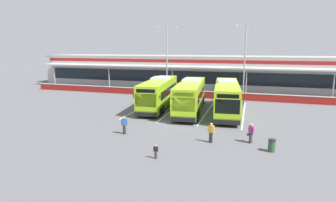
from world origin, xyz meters
TOP-DOWN VIEW (x-y plane):
  - ground_plane at (0.00, 0.00)m, footprint 200.00×200.00m
  - terminal_building at (-0.00, 26.91)m, footprint 70.00×13.00m
  - red_barrier_wall at (0.00, 14.50)m, footprint 60.00×0.40m
  - coach_bus_leftmost at (-4.22, 6.44)m, footprint 3.93×12.34m
  - coach_bus_left_centre at (0.07, 5.54)m, footprint 3.93×12.34m
  - coach_bus_centre at (4.29, 5.84)m, footprint 3.93×12.34m
  - bay_stripe_far_west at (-6.30, 6.00)m, footprint 0.14×13.00m
  - bay_stripe_west at (-2.10, 6.00)m, footprint 0.14×13.00m
  - bay_stripe_mid_west at (2.10, 6.00)m, footprint 0.14×13.00m
  - bay_stripe_centre at (6.30, 6.00)m, footprint 0.14×13.00m
  - pedestrian_with_handbag at (7.08, -3.78)m, footprint 0.55×0.58m
  - pedestrian_in_dark_coat at (-3.56, -4.75)m, footprint 0.53×0.33m
  - pedestrian_child at (0.89, -8.97)m, footprint 0.33×0.18m
  - pedestrian_near_bin at (4.04, -4.64)m, footprint 0.54×0.36m
  - lamp_post_west at (-6.50, 17.07)m, footprint 3.24×0.28m
  - lamp_post_centre at (5.83, 17.10)m, footprint 3.24×0.28m
  - litter_bin at (8.58, -5.27)m, footprint 0.54×0.54m

SIDE VIEW (x-z plane):
  - ground_plane at x=0.00m, z-range 0.00..0.00m
  - bay_stripe_far_west at x=-6.30m, z-range 0.00..0.01m
  - bay_stripe_west at x=-2.10m, z-range 0.00..0.01m
  - bay_stripe_mid_west at x=2.10m, z-range 0.00..0.01m
  - bay_stripe_centre at x=6.30m, z-range 0.00..0.01m
  - litter_bin at x=8.58m, z-range 0.00..0.93m
  - pedestrian_child at x=0.89m, z-range 0.04..1.04m
  - red_barrier_wall at x=0.00m, z-range 0.01..1.10m
  - pedestrian_with_handbag at x=7.08m, z-range 0.05..1.67m
  - pedestrian_in_dark_coat at x=-3.56m, z-range 0.06..1.68m
  - pedestrian_near_bin at x=4.04m, z-range 0.06..1.68m
  - coach_bus_leftmost at x=-4.22m, z-range -0.10..3.68m
  - coach_bus_left_centre at x=0.07m, z-range -0.10..3.68m
  - coach_bus_centre at x=4.29m, z-range -0.10..3.68m
  - terminal_building at x=0.00m, z-range 0.01..6.01m
  - lamp_post_west at x=-6.50m, z-range 0.79..11.79m
  - lamp_post_centre at x=5.83m, z-range 0.79..11.79m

